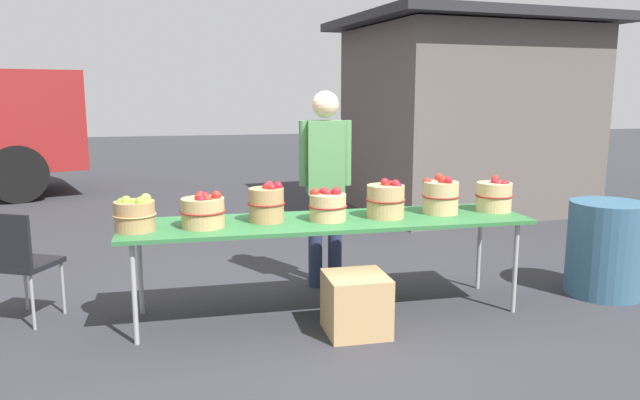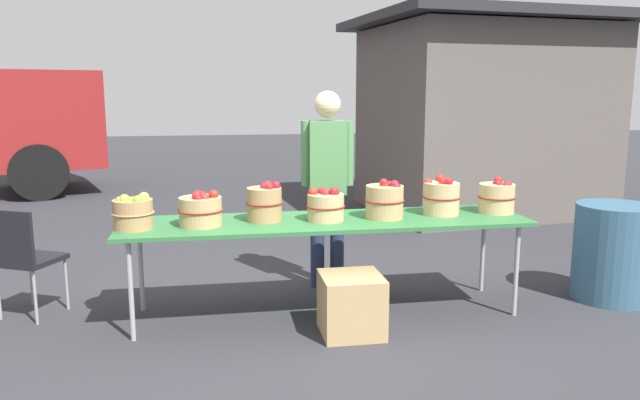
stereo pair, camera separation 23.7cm
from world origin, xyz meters
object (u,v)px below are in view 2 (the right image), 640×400
Objects in this scene: apple_basket_green_0 at (133,212)px; apple_basket_red_2 at (326,206)px; apple_basket_red_1 at (265,203)px; folding_chair at (23,254)px; trash_barrel at (613,252)px; apple_basket_red_3 at (385,200)px; apple_basket_red_5 at (497,197)px; apple_basket_red_0 at (201,210)px; vendor_adult at (327,174)px; market_table at (327,224)px; apple_basket_red_4 at (441,197)px; produce_crate at (351,305)px.

apple_basket_green_0 is 1.40m from apple_basket_red_2.
apple_basket_red_1 is 1.87m from folding_chair.
folding_chair is at bearing 175.58° from trash_barrel.
apple_basket_red_3 is 1.03× the size of apple_basket_red_5.
apple_basket_red_2 is 2.47m from trash_barrel.
apple_basket_red_2 is at bearing 1.96° from apple_basket_green_0.
apple_basket_green_0 is 0.96× the size of apple_basket_red_3.
trash_barrel is (3.36, -0.01, -0.47)m from apple_basket_red_0.
vendor_adult is at bearing 78.43° from apple_basket_red_2.
apple_basket_red_3 is at bearing 121.47° from vendor_adult.
vendor_adult reaches higher than apple_basket_red_1.
apple_basket_green_0 is at bearing -176.28° from folding_chair.
market_table is at bearing -160.70° from folding_chair.
apple_basket_red_1 is at bearing 6.77° from apple_basket_green_0.
vendor_adult is at bearing 153.97° from apple_basket_red_5.
trash_barrel reaches higher than market_table.
apple_basket_red_4 is 1.17m from produce_crate.
apple_basket_green_0 is at bearing -176.98° from market_table.
apple_basket_red_3 is at bearing -3.15° from apple_basket_red_1.
produce_crate is (0.10, -0.43, -0.50)m from market_table.
produce_crate is (-0.03, -1.10, -0.80)m from vendor_adult.
apple_basket_red_3 is 0.72× the size of produce_crate.
vendor_adult is (-0.81, 0.62, 0.13)m from apple_basket_red_4.
trash_barrel is at bearing -0.22° from apple_basket_red_0.
apple_basket_red_3 is at bearing 1.88° from apple_basket_green_0.
apple_basket_red_1 is 1.00× the size of apple_basket_red_5.
apple_basket_red_3 reaches higher than folding_chair.
apple_basket_red_0 is at bearing 160.19° from produce_crate.
market_table is 10.26× the size of apple_basket_red_1.
apple_basket_green_0 is 0.91× the size of apple_basket_red_0.
apple_basket_green_0 is at bearing -177.80° from apple_basket_red_0.
folding_chair is (-3.69, 0.26, -0.37)m from apple_basket_red_5.
trash_barrel is (4.70, -0.36, -0.11)m from folding_chair.
produce_crate is (-0.35, -0.42, -0.67)m from apple_basket_red_3.
apple_basket_green_0 is 0.99× the size of apple_basket_red_5.
apple_basket_red_5 is at bearing 3.11° from apple_basket_red_3.
apple_basket_red_4 is 1.56m from trash_barrel.
trash_barrel is at bearing -6.12° from apple_basket_red_5.
produce_crate is (1.05, -0.38, -0.65)m from apple_basket_red_0.
apple_basket_red_2 is 0.47m from apple_basket_red_3.
apple_basket_red_2 is at bearing 1.84° from apple_basket_red_0.
apple_basket_red_0 is 2.35m from apple_basket_red_5.
market_table is 10.35× the size of apple_basket_green_0.
apple_basket_red_0 is at bearing -176.98° from apple_basket_red_4.
apple_basket_red_2 is 0.72m from vendor_adult.
apple_basket_red_4 is at bearing 2.61° from market_table.
apple_basket_red_2 is (0.93, 0.03, -0.01)m from apple_basket_red_0.
apple_basket_red_4 is at bearing 148.07° from vendor_adult.
apple_basket_red_2 is (0.46, -0.06, -0.03)m from apple_basket_red_1.
folding_chair is at bearing 176.05° from apple_basket_red_5.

